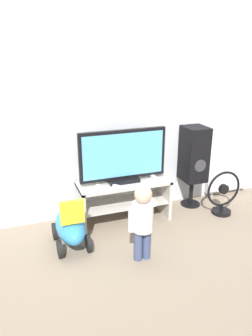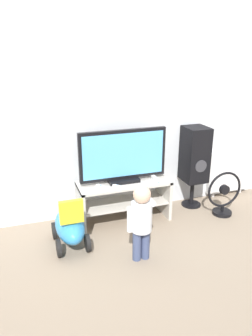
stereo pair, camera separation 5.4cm
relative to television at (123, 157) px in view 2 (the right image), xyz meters
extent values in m
plane|color=gray|center=(0.00, -0.22, -0.77)|extent=(16.00, 16.00, 0.00)
cube|color=silver|center=(0.00, 0.26, 0.53)|extent=(10.00, 0.06, 2.60)
cube|color=beige|center=(0.00, -0.02, -0.31)|extent=(1.05, 0.41, 0.03)
cube|color=beige|center=(0.00, -0.02, -0.56)|extent=(1.01, 0.37, 0.02)
cube|color=beige|center=(-0.50, -0.02, -0.53)|extent=(0.04, 0.41, 0.48)
cube|color=beige|center=(0.50, -0.02, -0.53)|extent=(0.04, 0.41, 0.48)
cube|color=black|center=(0.00, 0.00, -0.27)|extent=(0.35, 0.20, 0.04)
cube|color=black|center=(0.00, 0.00, 0.03)|extent=(0.99, 0.05, 0.56)
cube|color=#59B2EA|center=(0.00, -0.03, 0.03)|extent=(0.92, 0.01, 0.49)
cube|color=white|center=(0.35, -0.11, -0.27)|extent=(0.04, 0.17, 0.04)
cube|color=#3F8CE5|center=(0.35, -0.20, -0.27)|extent=(0.02, 0.00, 0.01)
cube|color=white|center=(-0.28, -0.09, -0.28)|extent=(0.08, 0.13, 0.02)
cylinder|color=#337FD8|center=(-0.28, -0.09, -0.27)|extent=(0.01, 0.01, 0.00)
cube|color=white|center=(-0.12, -0.13, -0.28)|extent=(0.10, 0.13, 0.02)
cylinder|color=#337FD8|center=(-0.12, -0.13, -0.27)|extent=(0.01, 0.01, 0.00)
cylinder|color=#3F4C72|center=(-0.13, -0.80, -0.62)|extent=(0.08, 0.08, 0.31)
cylinder|color=#3F4C72|center=(-0.04, -0.80, -0.62)|extent=(0.08, 0.08, 0.31)
cylinder|color=white|center=(-0.09, -0.80, -0.32)|extent=(0.19, 0.19, 0.28)
sphere|color=beige|center=(-0.09, -0.80, -0.10)|extent=(0.16, 0.16, 0.16)
cylinder|color=white|center=(-0.20, -0.80, -0.33)|extent=(0.06, 0.06, 0.24)
cylinder|color=white|center=(0.02, -0.68, -0.21)|extent=(0.06, 0.24, 0.06)
sphere|color=beige|center=(0.02, -0.56, -0.21)|extent=(0.07, 0.07, 0.07)
cube|color=white|center=(0.02, -0.52, -0.21)|extent=(0.03, 0.13, 0.02)
cylinder|color=black|center=(0.94, 0.06, -0.76)|extent=(0.25, 0.25, 0.02)
cylinder|color=black|center=(0.94, 0.06, -0.60)|extent=(0.05, 0.05, 0.35)
cube|color=black|center=(0.94, 0.06, -0.09)|extent=(0.27, 0.31, 0.68)
cylinder|color=#38383D|center=(0.94, -0.10, -0.19)|extent=(0.15, 0.01, 0.15)
cylinder|color=black|center=(1.17, -0.28, -0.75)|extent=(0.23, 0.23, 0.04)
cylinder|color=black|center=(1.17, -0.28, -0.69)|extent=(0.04, 0.04, 0.07)
torus|color=black|center=(1.17, -0.28, -0.45)|extent=(0.45, 0.03, 0.45)
cylinder|color=black|center=(1.17, -0.28, -0.45)|extent=(0.12, 0.05, 0.12)
ellipsoid|color=#338CD1|center=(-0.68, -0.34, -0.55)|extent=(0.28, 0.62, 0.25)
cube|color=yellow|center=(-0.68, -0.51, -0.31)|extent=(0.23, 0.05, 0.23)
cylinder|color=black|center=(-0.82, -0.17, -0.68)|extent=(0.04, 0.18, 0.18)
cylinder|color=black|center=(-0.54, -0.17, -0.68)|extent=(0.04, 0.18, 0.18)
cylinder|color=black|center=(-0.82, -0.51, -0.68)|extent=(0.04, 0.18, 0.18)
cylinder|color=black|center=(-0.54, -0.51, -0.68)|extent=(0.04, 0.18, 0.18)
cube|color=white|center=(1.56, 0.19, -0.43)|extent=(0.62, 0.08, 0.56)
cube|color=silver|center=(1.34, 0.19, -0.74)|extent=(0.03, 0.05, 0.06)
cube|color=silver|center=(1.77, 0.19, -0.74)|extent=(0.03, 0.05, 0.06)
camera|label=1|loc=(-1.13, -3.25, 1.12)|focal=35.00mm
camera|label=2|loc=(-1.08, -3.27, 1.12)|focal=35.00mm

